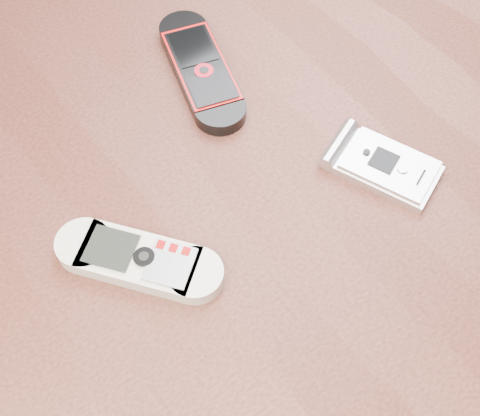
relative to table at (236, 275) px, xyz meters
The scene contains 4 objects.
table is the anchor object (origin of this frame).
nokia_white 0.14m from the table, behind, with size 0.04×0.14×0.02m, color beige.
nokia_black_red 0.20m from the table, 64.74° to the left, with size 0.05×0.15×0.02m, color black.
motorola_razr 0.18m from the table, 16.87° to the right, with size 0.05×0.10×0.02m, color silver.
Camera 1 is at (-0.17, -0.23, 1.22)m, focal length 50.00 mm.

